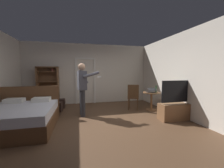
{
  "coord_description": "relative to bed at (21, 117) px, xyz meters",
  "views": [
    {
      "loc": [
        -0.46,
        -4.0,
        1.47
      ],
      "look_at": [
        0.65,
        0.59,
        1.07
      ],
      "focal_mm": 22.36,
      "sensor_mm": 36.0,
      "label": 1
    }
  ],
  "objects": [
    {
      "name": "ground_plane",
      "position": [
        1.95,
        -0.04,
        -0.3
      ],
      "size": [
        6.2,
        6.2,
        0.0
      ],
      "primitive_type": "plane",
      "color": "brown"
    },
    {
      "name": "wall_back",
      "position": [
        1.95,
        2.65,
        1.08
      ],
      "size": [
        5.87,
        0.12,
        2.77
      ],
      "primitive_type": "cube",
      "color": "silver",
      "rests_on": "ground_plane"
    },
    {
      "name": "wall_right",
      "position": [
        4.82,
        -0.04,
        1.08
      ],
      "size": [
        0.12,
        5.5,
        2.77
      ],
      "primitive_type": "cube",
      "color": "silver",
      "rests_on": "ground_plane"
    },
    {
      "name": "doorway_frame",
      "position": [
        1.81,
        2.57,
        0.92
      ],
      "size": [
        0.93,
        0.08,
        2.13
      ],
      "color": "white",
      "rests_on": "ground_plane"
    },
    {
      "name": "bed",
      "position": [
        0.0,
        0.0,
        0.0
      ],
      "size": [
        1.67,
        1.93,
        1.02
      ],
      "color": "brown",
      "rests_on": "ground_plane"
    },
    {
      "name": "bookshelf",
      "position": [
        0.21,
        2.43,
        0.62
      ],
      "size": [
        0.88,
        0.32,
        1.7
      ],
      "color": "brown",
      "rests_on": "ground_plane"
    },
    {
      "name": "tv_flatscreen",
      "position": [
        4.46,
        -0.39,
        0.05
      ],
      "size": [
        1.18,
        0.4,
        1.22
      ],
      "color": "brown",
      "rests_on": "ground_plane"
    },
    {
      "name": "side_table",
      "position": [
        4.2,
        0.75,
        0.17
      ],
      "size": [
        0.66,
        0.66,
        0.7
      ],
      "color": "brown",
      "rests_on": "ground_plane"
    },
    {
      "name": "laptop",
      "position": [
        4.17,
        0.71,
        0.45
      ],
      "size": [
        0.35,
        0.36,
        0.17
      ],
      "color": "black",
      "rests_on": "side_table"
    },
    {
      "name": "bottle_on_table",
      "position": [
        4.34,
        0.67,
        0.52
      ],
      "size": [
        0.06,
        0.06,
        0.3
      ],
      "color": "#335531",
      "rests_on": "side_table"
    },
    {
      "name": "wooden_chair",
      "position": [
        3.54,
        0.97,
        0.24
      ],
      "size": [
        0.56,
        0.56,
        0.99
      ],
      "color": "#4C331E",
      "rests_on": "ground_plane"
    },
    {
      "name": "person_blue_shirt",
      "position": [
        1.61,
        0.69,
        0.72
      ],
      "size": [
        0.77,
        0.6,
        1.76
      ],
      "color": "#333338",
      "rests_on": "ground_plane"
    },
    {
      "name": "suitcase_dark",
      "position": [
        0.65,
        1.41,
        -0.13
      ],
      "size": [
        0.48,
        0.36,
        0.34
      ],
      "primitive_type": "cube",
      "rotation": [
        0.0,
        0.0,
        -0.17
      ],
      "color": "black",
      "rests_on": "ground_plane"
    },
    {
      "name": "suitcase_small",
      "position": [
        0.67,
        1.95,
        -0.12
      ],
      "size": [
        0.5,
        0.32,
        0.36
      ],
      "primitive_type": "cube",
      "rotation": [
        0.0,
        0.0,
        0.0
      ],
      "color": "black",
      "rests_on": "ground_plane"
    }
  ]
}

